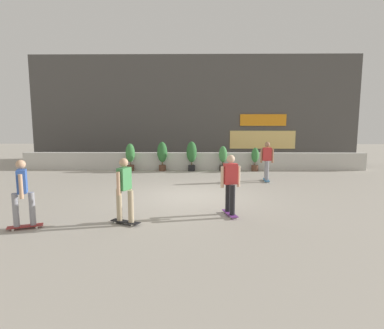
% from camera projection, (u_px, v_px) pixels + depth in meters
% --- Properties ---
extents(ground_plane, '(48.00, 48.00, 0.00)m').
position_uv_depth(ground_plane, '(191.00, 196.00, 11.26)').
color(ground_plane, '#A8A093').
extents(planter_wall, '(18.00, 0.40, 0.90)m').
position_uv_depth(planter_wall, '(193.00, 161.00, 17.14)').
color(planter_wall, beige).
rests_on(planter_wall, ground).
extents(building_backdrop, '(20.00, 2.08, 6.50)m').
position_uv_depth(building_backdrop, '(194.00, 110.00, 20.71)').
color(building_backdrop, '#4C4947').
rests_on(building_backdrop, ground).
extents(potted_plant_0, '(0.47, 0.47, 1.41)m').
position_uv_depth(potted_plant_0, '(130.00, 155.00, 16.70)').
color(potted_plant_0, brown).
rests_on(potted_plant_0, ground).
extents(potted_plant_1, '(0.51, 0.51, 1.50)m').
position_uv_depth(potted_plant_1, '(162.00, 154.00, 16.66)').
color(potted_plant_1, brown).
rests_on(potted_plant_1, ground).
extents(potted_plant_2, '(0.52, 0.52, 1.52)m').
position_uv_depth(potted_plant_2, '(192.00, 154.00, 16.63)').
color(potted_plant_2, black).
rests_on(potted_plant_2, ground).
extents(potted_plant_3, '(0.41, 0.41, 1.29)m').
position_uv_depth(potted_plant_3, '(223.00, 157.00, 16.63)').
color(potted_plant_3, '#2D2823').
rests_on(potted_plant_3, ground).
extents(potted_plant_4, '(0.37, 0.37, 1.21)m').
position_uv_depth(potted_plant_4, '(255.00, 159.00, 16.62)').
color(potted_plant_4, brown).
rests_on(potted_plant_4, ground).
extents(skater_far_right, '(0.54, 0.82, 1.70)m').
position_uv_depth(skater_far_right, '(230.00, 182.00, 8.85)').
color(skater_far_right, '#72338C').
rests_on(skater_far_right, ground).
extents(skater_mid_plaza, '(0.56, 0.81, 1.70)m').
position_uv_depth(skater_mid_plaza, '(267.00, 160.00, 13.83)').
color(skater_mid_plaza, '#266699').
rests_on(skater_mid_plaza, ground).
extents(skater_by_wall_left, '(0.81, 0.52, 1.70)m').
position_uv_depth(skater_by_wall_left, '(124.00, 188.00, 8.12)').
color(skater_by_wall_left, black).
rests_on(skater_by_wall_left, ground).
extents(skater_by_wall_right, '(0.82, 0.53, 1.70)m').
position_uv_depth(skater_by_wall_right, '(23.00, 191.00, 7.78)').
color(skater_by_wall_right, maroon).
rests_on(skater_by_wall_right, ground).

